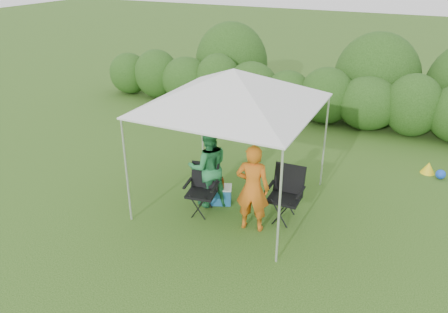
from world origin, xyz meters
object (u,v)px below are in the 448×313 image
at_px(canopy, 233,88).
at_px(chair_right, 287,190).
at_px(cooler, 221,195).
at_px(woman, 208,167).
at_px(chair_left, 203,186).
at_px(man, 253,188).

xyz_separation_m(canopy, chair_right, (1.19, -0.10, -1.85)).
bearing_deg(canopy, cooler, -138.95).
relative_size(canopy, woman, 1.82).
xyz_separation_m(canopy, woman, (-0.40, -0.30, -1.61)).
bearing_deg(chair_right, cooler, -178.68).
distance_m(canopy, woman, 1.69).
relative_size(chair_right, chair_left, 1.07).
bearing_deg(canopy, chair_right, -5.03).
distance_m(chair_left, woman, 0.40).
height_order(chair_left, man, man).
bearing_deg(chair_right, canopy, 173.68).
bearing_deg(man, chair_left, -17.92).
distance_m(man, woman, 1.23).
distance_m(chair_right, man, 0.82).
relative_size(canopy, man, 1.80).
relative_size(chair_right, cooler, 1.98).
xyz_separation_m(chair_right, cooler, (-1.39, -0.06, -0.42)).
relative_size(canopy, cooler, 5.72).
distance_m(chair_left, cooler, 0.59).
distance_m(canopy, man, 1.92).
bearing_deg(canopy, woman, -143.52).
bearing_deg(man, chair_right, -134.89).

